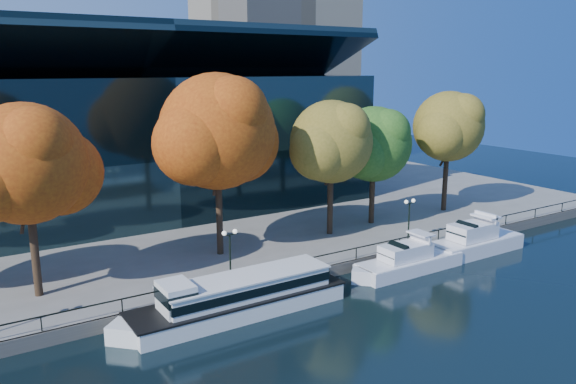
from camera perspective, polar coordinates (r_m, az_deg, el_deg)
ground at (r=43.62m, az=4.49°, el=-10.36°), size 160.00×160.00×0.00m
promenade at (r=74.38m, az=-12.61°, el=-0.54°), size 90.00×67.08×1.00m
railing at (r=45.37m, az=2.04°, el=-6.78°), size 88.20×0.08×0.99m
convention_building at (r=67.44m, az=-14.77°, el=4.94°), size 50.00×24.57×21.43m
tour_boat at (r=39.85m, az=-5.46°, el=-10.50°), size 17.20×3.84×3.26m
cruiser_near at (r=48.67m, az=11.87°, el=-6.87°), size 11.11×2.86×3.22m
cruiser_far at (r=54.95m, az=18.21°, el=-4.79°), size 11.32×3.14×3.70m
tree_1 at (r=42.11m, az=-24.83°, el=2.40°), size 10.44×8.56×13.74m
tree_2 at (r=47.52m, az=-6.96°, el=5.87°), size 12.21×10.01×15.60m
tree_3 at (r=53.60m, az=4.59°, el=4.92°), size 9.87×8.09×13.00m
tree_4 at (r=58.12m, az=8.85°, el=4.67°), size 9.63×7.90×12.16m
tree_5 at (r=65.17m, az=16.12°, el=6.27°), size 9.74×7.99×13.46m
lamp_1 at (r=42.69m, az=-5.93°, el=-5.21°), size 1.26×0.36×4.03m
lamp_2 at (r=53.31m, az=12.23°, el=-1.83°), size 1.26×0.36×4.03m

